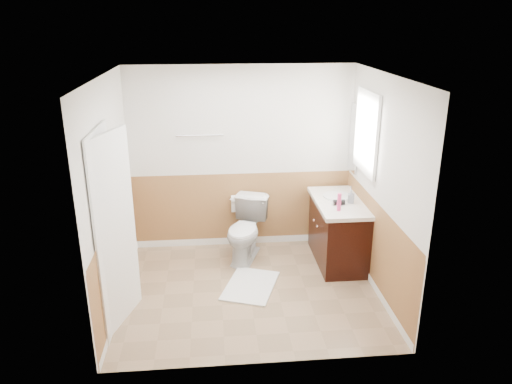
{
  "coord_description": "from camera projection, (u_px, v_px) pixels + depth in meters",
  "views": [
    {
      "loc": [
        -0.4,
        -5.05,
        3.07
      ],
      "look_at": [
        0.1,
        0.25,
        1.15
      ],
      "focal_mm": 34.32,
      "sensor_mm": 36.0,
      "label": 1
    }
  ],
  "objects": [
    {
      "name": "tp_sheet",
      "position": [
        235.0,
        207.0,
        6.75
      ],
      "size": [
        0.1,
        0.01,
        0.16
      ],
      "primitive_type": "cube",
      "color": "white",
      "rests_on": "tp_roll"
    },
    {
      "name": "mirror_panel",
      "position": [
        354.0,
        138.0,
        6.44
      ],
      "size": [
        0.02,
        0.35,
        0.9
      ],
      "primitive_type": "cube",
      "color": "silver",
      "rests_on": "wall_right"
    },
    {
      "name": "sink_basin",
      "position": [
        337.0,
        196.0,
        6.37
      ],
      "size": [
        0.36,
        0.36,
        0.02
      ],
      "primitive_type": "cylinder",
      "color": "silver",
      "rests_on": "countertop"
    },
    {
      "name": "lotion_bottle",
      "position": [
        339.0,
        202.0,
        5.88
      ],
      "size": [
        0.05,
        0.05,
        0.22
      ],
      "primitive_type": "cylinder",
      "color": "#E93C7E",
      "rests_on": "countertop"
    },
    {
      "name": "bath_mat",
      "position": [
        251.0,
        286.0,
        5.89
      ],
      "size": [
        0.79,
        0.94,
        0.02
      ],
      "primitive_type": "cube",
      "rotation": [
        0.0,
        0.0,
        -0.35
      ],
      "color": "white",
      "rests_on": "floor"
    },
    {
      "name": "towel_bar",
      "position": [
        199.0,
        135.0,
        6.38
      ],
      "size": [
        0.62,
        0.02,
        0.02
      ],
      "primitive_type": "cylinder",
      "rotation": [
        0.0,
        1.57,
        0.0
      ],
      "color": "silver",
      "rests_on": "wall_back"
    },
    {
      "name": "wall_back",
      "position": [
        241.0,
        159.0,
        6.6
      ],
      "size": [
        3.0,
        0.0,
        3.0
      ],
      "primitive_type": "plane",
      "rotation": [
        1.57,
        0.0,
        0.0
      ],
      "color": "silver",
      "rests_on": "floor"
    },
    {
      "name": "vanity_cabinet",
      "position": [
        338.0,
        233.0,
        6.38
      ],
      "size": [
        0.55,
        1.1,
        0.8
      ],
      "primitive_type": "cube",
      "color": "black",
      "rests_on": "floor"
    },
    {
      "name": "hair_dryer_body",
      "position": [
        339.0,
        202.0,
        6.08
      ],
      "size": [
        0.14,
        0.07,
        0.07
      ],
      "primitive_type": "cylinder",
      "rotation": [
        0.0,
        1.57,
        0.0
      ],
      "color": "black",
      "rests_on": "countertop"
    },
    {
      "name": "wainscot_back",
      "position": [
        242.0,
        211.0,
        6.84
      ],
      "size": [
        3.0,
        0.0,
        3.0
      ],
      "primitive_type": "plane",
      "rotation": [
        1.57,
        0.0,
        0.0
      ],
      "color": "#A37241",
      "rests_on": "floor"
    },
    {
      "name": "hair_dryer_handle",
      "position": [
        335.0,
        202.0,
        6.16
      ],
      "size": [
        0.03,
        0.03,
        0.07
      ],
      "primitive_type": "cylinder",
      "color": "black",
      "rests_on": "countertop"
    },
    {
      "name": "tp_holder_bar",
      "position": [
        235.0,
        199.0,
        6.71
      ],
      "size": [
        0.14,
        0.02,
        0.02
      ],
      "primitive_type": "cylinder",
      "rotation": [
        0.0,
        1.57,
        0.0
      ],
      "color": "silver",
      "rests_on": "wall_back"
    },
    {
      "name": "door_frame",
      "position": [
        106.0,
        232.0,
        4.91
      ],
      "size": [
        0.02,
        0.92,
        2.1
      ],
      "primitive_type": "cube",
      "color": "white",
      "rests_on": "wall_left"
    },
    {
      "name": "wainscot_left",
      "position": [
        118.0,
        258.0,
        5.51
      ],
      "size": [
        0.0,
        2.6,
        2.6
      ],
      "primitive_type": "plane",
      "rotation": [
        1.57,
        0.0,
        1.57
      ],
      "color": "#A37241",
      "rests_on": "floor"
    },
    {
      "name": "wall_left",
      "position": [
        110.0,
        196.0,
        5.25
      ],
      "size": [
        0.0,
        3.0,
        3.0
      ],
      "primitive_type": "plane",
      "rotation": [
        1.57,
        0.0,
        1.57
      ],
      "color": "silver",
      "rests_on": "floor"
    },
    {
      "name": "wall_right",
      "position": [
        381.0,
        187.0,
        5.51
      ],
      "size": [
        0.0,
        3.0,
        3.0
      ],
      "primitive_type": "plane",
      "rotation": [
        1.57,
        0.0,
        -1.57
      ],
      "color": "silver",
      "rests_on": "floor"
    },
    {
      "name": "door",
      "position": [
        114.0,
        232.0,
        4.92
      ],
      "size": [
        0.29,
        0.78,
        2.04
      ],
      "primitive_type": "cube",
      "rotation": [
        0.0,
        0.0,
        -0.31
      ],
      "color": "white",
      "rests_on": "wall_left"
    },
    {
      "name": "tp_roll",
      "position": [
        235.0,
        199.0,
        6.71
      ],
      "size": [
        0.1,
        0.11,
        0.11
      ],
      "primitive_type": "cylinder",
      "rotation": [
        0.0,
        1.57,
        0.0
      ],
      "color": "white",
      "rests_on": "tp_holder_bar"
    },
    {
      "name": "faucet",
      "position": [
        351.0,
        191.0,
        6.36
      ],
      "size": [
        0.02,
        0.02,
        0.14
      ],
      "primitive_type": "cylinder",
      "color": "silver",
      "rests_on": "countertop"
    },
    {
      "name": "vanity_knob_right",
      "position": [
        314.0,
        220.0,
        6.4
      ],
      "size": [
        0.03,
        0.03,
        0.03
      ],
      "primitive_type": "sphere",
      "color": "white",
      "rests_on": "vanity_cabinet"
    },
    {
      "name": "wainscot_right",
      "position": [
        375.0,
        247.0,
        5.77
      ],
      "size": [
        0.0,
        2.6,
        2.6
      ],
      "primitive_type": "plane",
      "rotation": [
        1.57,
        0.0,
        -1.57
      ],
      "color": "#A37241",
      "rests_on": "floor"
    },
    {
      "name": "vanity_knob_left",
      "position": [
        317.0,
        226.0,
        6.21
      ],
      "size": [
        0.03,
        0.03,
        0.03
      ],
      "primitive_type": "sphere",
      "color": "silver",
      "rests_on": "vanity_cabinet"
    },
    {
      "name": "door_knob",
      "position": [
        126.0,
        225.0,
        5.25
      ],
      "size": [
        0.06,
        0.06,
        0.06
      ],
      "primitive_type": "sphere",
      "color": "silver",
      "rests_on": "door"
    },
    {
      "name": "countertop",
      "position": [
        339.0,
        203.0,
        6.24
      ],
      "size": [
        0.6,
        1.15,
        0.05
      ],
      "primitive_type": "cube",
      "color": "silver",
      "rests_on": "vanity_cabinet"
    },
    {
      "name": "toilet",
      "position": [
        246.0,
        230.0,
        6.46
      ],
      "size": [
        0.69,
        0.9,
        0.81
      ],
      "primitive_type": "imported",
      "rotation": [
        0.0,
        0.0,
        -0.35
      ],
      "color": "silver",
      "rests_on": "floor"
    },
    {
      "name": "wainscot_front",
      "position": [
        261.0,
        317.0,
        4.43
      ],
      "size": [
        3.0,
        0.0,
        3.0
      ],
      "primitive_type": "plane",
      "rotation": [
        -1.57,
        0.0,
        0.0
      ],
      "color": "#A37241",
      "rests_on": "floor"
    },
    {
      "name": "floor",
      "position": [
        250.0,
        290.0,
        5.81
      ],
      "size": [
        3.0,
        3.0,
        0.0
      ],
      "primitive_type": "plane",
      "color": "#8C7051",
      "rests_on": "ground"
    },
    {
      "name": "wall_front",
      "position": [
        261.0,
        243.0,
        4.16
      ],
      "size": [
        3.0,
        0.0,
        3.0
      ],
      "primitive_type": "plane",
      "rotation": [
        -1.57,
        0.0,
        0.0
      ],
      "color": "silver",
      "rests_on": "floor"
    },
    {
      "name": "soap_dispenser",
      "position": [
        351.0,
        196.0,
        6.14
      ],
      "size": [
        0.1,
        0.1,
        0.17
      ],
      "primitive_type": "imported",
      "rotation": [
        0.0,
        0.0,
        -0.33
      ],
      "color": "gray",
      "rests_on": "countertop"
    },
    {
      "name": "window_glass",
      "position": [
        368.0,
        132.0,
        5.89
      ],
      "size": [
        0.01,
        0.7,
        0.9
      ],
      "primitive_type": "cube",
      "color": "white",
      "rests_on": "wall_right"
    },
    {
      "name": "ceiling",
      "position": [
        248.0,
        76.0,
        4.96
      ],
      "size": [
        3.0,
        3.0,
        0.0
      ],
      "primitive_type": "plane",
      "rotation": [
        3.14,
        0.0,
        0.0
      ],
      "color": "white",
      "rests_on": "floor"
    },
    {
      "name": "window_frame",
      "position": [
        366.0,
        132.0,
        5.89
      ],
      "size": [
        0.04,
        0.8,
        1.0
      ],
      "primitive_type": "cube",
      "color": "white",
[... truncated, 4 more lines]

